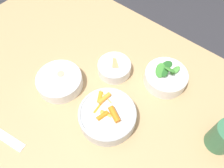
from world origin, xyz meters
The scene contains 7 objects.
ground_plane centered at (0.00, 0.00, 0.00)m, with size 10.00×10.00×0.00m, color #2D2D33.
dining_table centered at (0.00, 0.00, 0.67)m, with size 1.31×0.87×0.78m.
bowl_carrots centered at (-0.16, 0.08, 0.81)m, with size 0.19×0.19×0.07m.
bowl_greens centered at (-0.23, -0.18, 0.81)m, with size 0.16×0.16×0.10m.
bowl_beans_hotdog centered at (0.07, 0.09, 0.80)m, with size 0.17×0.17×0.05m.
bowl_cookies centered at (-0.05, -0.09, 0.81)m, with size 0.13×0.13×0.05m.
cup centered at (-0.49, -0.09, 0.83)m, with size 0.08×0.08×0.11m.
Camera 1 is at (-0.37, 0.31, 1.48)m, focal length 35.00 mm.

